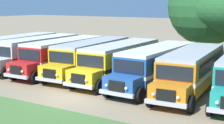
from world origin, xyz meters
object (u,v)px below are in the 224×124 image
parked_bus_slot_0 (17,48)px  parked_bus_slot_6 (192,68)px  parked_bus_slot_1 (37,51)px  parked_bus_slot_3 (91,56)px  parked_bus_slot_4 (120,59)px  parked_bus_slot_5 (157,64)px  parked_bus_slot_2 (64,54)px

parked_bus_slot_0 → parked_bus_slot_6: same height
parked_bus_slot_1 → parked_bus_slot_3: size_ratio=0.99×
parked_bus_slot_1 → parked_bus_slot_4: (9.06, 0.05, 0.00)m
parked_bus_slot_0 → parked_bus_slot_1: bearing=82.0°
parked_bus_slot_0 → parked_bus_slot_3: 9.01m
parked_bus_slot_3 → parked_bus_slot_5: 6.42m
parked_bus_slot_1 → parked_bus_slot_4: size_ratio=1.00×
parked_bus_slot_0 → parked_bus_slot_4: 12.01m
parked_bus_slot_0 → parked_bus_slot_1: size_ratio=1.01×
parked_bus_slot_3 → parked_bus_slot_2: bearing=-85.9°
parked_bus_slot_6 → parked_bus_slot_1: bearing=-96.5°
parked_bus_slot_0 → parked_bus_slot_5: (15.40, -0.57, 0.00)m
parked_bus_slot_2 → parked_bus_slot_1: bearing=-92.5°
parked_bus_slot_0 → parked_bus_slot_3: size_ratio=1.00×
parked_bus_slot_0 → parked_bus_slot_2: bearing=83.3°
parked_bus_slot_4 → parked_bus_slot_6: (6.20, -0.73, 0.00)m
parked_bus_slot_3 → parked_bus_slot_4: size_ratio=1.01×
parked_bus_slot_5 → parked_bus_slot_1: bearing=-90.4°
parked_bus_slot_1 → parked_bus_slot_5: bearing=87.6°
parked_bus_slot_0 → parked_bus_slot_2: same height
parked_bus_slot_0 → parked_bus_slot_6: size_ratio=1.00×
parked_bus_slot_4 → parked_bus_slot_5: same height
parked_bus_slot_2 → parked_bus_slot_4: bearing=90.4°
parked_bus_slot_2 → parked_bus_slot_3: bearing=96.3°
parked_bus_slot_1 → parked_bus_slot_2: same height
parked_bus_slot_1 → parked_bus_slot_6: same height
parked_bus_slot_3 → parked_bus_slot_6: size_ratio=1.00×
parked_bus_slot_2 → parked_bus_slot_6: same height
parked_bus_slot_0 → parked_bus_slot_5: bearing=84.0°
parked_bus_slot_4 → parked_bus_slot_5: size_ratio=1.00×
parked_bus_slot_2 → parked_bus_slot_3: size_ratio=1.00×
parked_bus_slot_1 → parked_bus_slot_0: bearing=-94.8°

